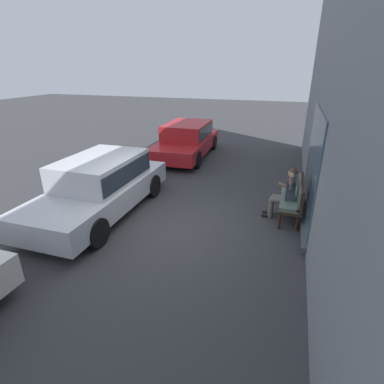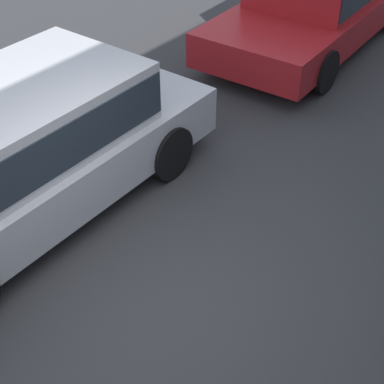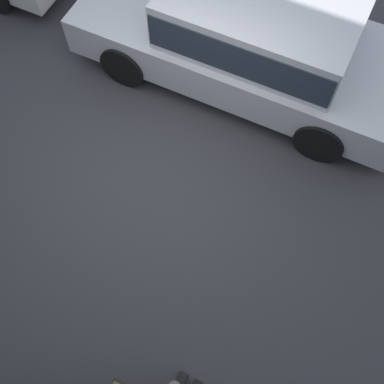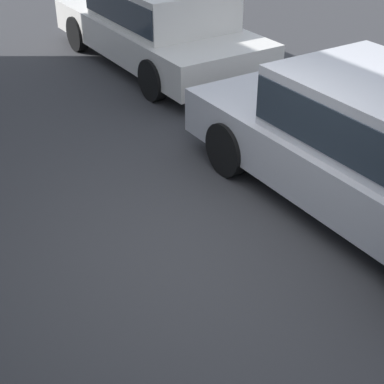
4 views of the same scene
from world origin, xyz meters
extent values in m
plane|color=#38383A|center=(0.00, 0.00, 0.00)|extent=(60.00, 60.00, 0.00)
cube|color=red|center=(-6.03, -1.55, 0.50)|extent=(4.76, 2.05, 0.52)
cylinder|color=black|center=(-4.62, -0.61, 0.32)|extent=(0.65, 0.21, 0.64)
cylinder|color=black|center=(-4.54, -2.38, 0.32)|extent=(0.65, 0.21, 0.64)
cube|color=silver|center=(-0.22, -1.89, 0.53)|extent=(4.59, 1.83, 0.56)
cube|color=silver|center=(-0.40, -1.89, 1.14)|extent=(2.39, 1.60, 0.66)
cube|color=#28333D|center=(-0.40, -1.89, 1.14)|extent=(2.35, 1.63, 0.46)
cylinder|color=black|center=(-1.64, -1.05, 0.33)|extent=(0.66, 0.19, 0.65)
cylinder|color=black|center=(-1.63, -2.76, 0.33)|extent=(0.66, 0.19, 0.65)
camera|label=1|loc=(5.79, 2.60, 3.58)|focal=28.00mm
camera|label=2|loc=(2.67, 2.60, 4.16)|focal=55.00mm
camera|label=3|loc=(-1.63, 2.60, 5.50)|focal=45.00mm
camera|label=4|loc=(-3.82, 2.60, 3.49)|focal=55.00mm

